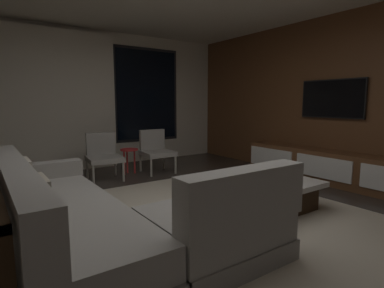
# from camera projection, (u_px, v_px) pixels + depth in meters

# --- Properties ---
(floor) EXTENTS (9.20, 9.20, 0.00)m
(floor) POSITION_uv_depth(u_px,v_px,m) (192.00, 224.00, 3.30)
(floor) COLOR #332B26
(back_wall_with_window) EXTENTS (6.60, 0.30, 2.70)m
(back_wall_with_window) POSITION_uv_depth(u_px,v_px,m) (84.00, 100.00, 6.02)
(back_wall_with_window) COLOR beige
(back_wall_with_window) RESTS_ON floor
(media_wall) EXTENTS (0.12, 7.80, 2.70)m
(media_wall) POSITION_uv_depth(u_px,v_px,m) (351.00, 99.00, 4.86)
(media_wall) COLOR brown
(media_wall) RESTS_ON floor
(area_rug) EXTENTS (3.20, 3.80, 0.01)m
(area_rug) POSITION_uv_depth(u_px,v_px,m) (223.00, 219.00, 3.42)
(area_rug) COLOR beige
(area_rug) RESTS_ON floor
(sectional_couch) EXTENTS (1.98, 2.50, 0.82)m
(sectional_couch) POSITION_uv_depth(u_px,v_px,m) (103.00, 222.00, 2.60)
(sectional_couch) COLOR gray
(sectional_couch) RESTS_ON floor
(coffee_table) EXTENTS (1.16, 1.16, 0.36)m
(coffee_table) POSITION_uv_depth(u_px,v_px,m) (259.00, 192.00, 3.80)
(coffee_table) COLOR black
(coffee_table) RESTS_ON floor
(book_stack_on_coffee_table) EXTENTS (0.28, 0.18, 0.07)m
(book_stack_on_coffee_table) POSITION_uv_depth(u_px,v_px,m) (253.00, 178.00, 3.69)
(book_stack_on_coffee_table) COLOR #97A684
(book_stack_on_coffee_table) RESTS_ON coffee_table
(accent_chair_near_window) EXTENTS (0.58, 0.60, 0.78)m
(accent_chair_near_window) POSITION_uv_depth(u_px,v_px,m) (156.00, 149.00, 5.75)
(accent_chair_near_window) COLOR #B2ADA0
(accent_chair_near_window) RESTS_ON floor
(accent_chair_by_curtain) EXTENTS (0.60, 0.61, 0.78)m
(accent_chair_by_curtain) POSITION_uv_depth(u_px,v_px,m) (103.00, 154.00, 5.18)
(accent_chair_by_curtain) COLOR #B2ADA0
(accent_chair_by_curtain) RESTS_ON floor
(side_stool) EXTENTS (0.32, 0.32, 0.46)m
(side_stool) POSITION_uv_depth(u_px,v_px,m) (129.00, 154.00, 5.56)
(side_stool) COLOR red
(side_stool) RESTS_ON floor
(media_console) EXTENTS (0.46, 3.10, 0.52)m
(media_console) POSITION_uv_depth(u_px,v_px,m) (333.00, 168.00, 4.89)
(media_console) COLOR brown
(media_console) RESTS_ON floor
(mounted_tv) EXTENTS (0.05, 1.08, 0.62)m
(mounted_tv) POSITION_uv_depth(u_px,v_px,m) (332.00, 99.00, 5.00)
(mounted_tv) COLOR black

